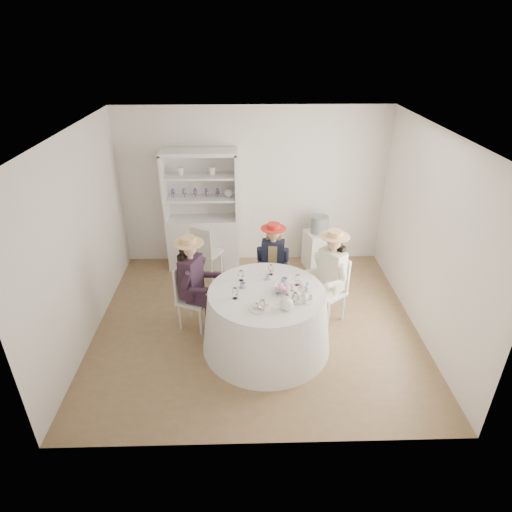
{
  "coord_description": "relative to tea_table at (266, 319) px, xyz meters",
  "views": [
    {
      "loc": [
        -0.14,
        -4.94,
        3.76
      ],
      "look_at": [
        0.0,
        0.1,
        1.05
      ],
      "focal_mm": 30.0,
      "sensor_mm": 36.0,
      "label": 1
    }
  ],
  "objects": [
    {
      "name": "side_table",
      "position": [
        1.0,
        2.12,
        -0.09
      ],
      "size": [
        0.52,
        0.52,
        0.66
      ],
      "primitive_type": "cube",
      "rotation": [
        0.0,
        0.0,
        0.28
      ],
      "color": "silver",
      "rests_on": "ground"
    },
    {
      "name": "hatbox",
      "position": [
        1.0,
        2.12,
        0.38
      ],
      "size": [
        0.31,
        0.31,
        0.3
      ],
      "primitive_type": "cylinder",
      "rotation": [
        0.0,
        0.0,
        0.07
      ],
      "color": "black",
      "rests_on": "side_table"
    },
    {
      "name": "stemware_set",
      "position": [
        -0.0,
        0.0,
        0.5
      ],
      "size": [
        0.87,
        0.91,
        0.15
      ],
      "color": "white",
      "rests_on": "tea_table"
    },
    {
      "name": "wall_front",
      "position": [
        -0.12,
        -1.54,
        0.93
      ],
      "size": [
        4.5,
        0.0,
        4.5
      ],
      "primitive_type": "plane",
      "rotation": [
        -1.57,
        0.0,
        0.0
      ],
      "color": "white",
      "rests_on": "ground"
    },
    {
      "name": "teacup_c",
      "position": [
        0.23,
        0.18,
        0.46
      ],
      "size": [
        0.11,
        0.11,
        0.07
      ],
      "primitive_type": "imported",
      "rotation": [
        0.0,
        0.0,
        0.13
      ],
      "color": "white",
      "rests_on": "tea_table"
    },
    {
      "name": "guest_mid",
      "position": [
        0.14,
        1.06,
        0.31
      ],
      "size": [
        0.48,
        0.5,
        1.29
      ],
      "rotation": [
        0.0,
        0.0,
        -0.13
      ],
      "color": "silver",
      "rests_on": "ground"
    },
    {
      "name": "hutch",
      "position": [
        -0.98,
        2.23,
        0.31
      ],
      "size": [
        1.31,
        0.7,
        2.06
      ],
      "rotation": [
        0.0,
        0.0,
        0.21
      ],
      "color": "silver",
      "rests_on": "ground"
    },
    {
      "name": "guest_left",
      "position": [
        -0.97,
        0.44,
        0.36
      ],
      "size": [
        0.58,
        0.53,
        1.39
      ],
      "rotation": [
        0.0,
        0.0,
        1.2
      ],
      "color": "silver",
      "rests_on": "ground"
    },
    {
      "name": "teacup_a",
      "position": [
        -0.3,
        0.09,
        0.46
      ],
      "size": [
        0.11,
        0.11,
        0.06
      ],
      "primitive_type": "imported",
      "rotation": [
        0.0,
        0.0,
        -0.43
      ],
      "color": "white",
      "rests_on": "tea_table"
    },
    {
      "name": "flower_bowl",
      "position": [
        0.19,
        0.0,
        0.45
      ],
      "size": [
        0.26,
        0.26,
        0.05
      ],
      "primitive_type": "imported",
      "rotation": [
        0.0,
        0.0,
        -0.26
      ],
      "color": "white",
      "rests_on": "tea_table"
    },
    {
      "name": "table_teapot",
      "position": [
        0.21,
        -0.38,
        0.5
      ],
      "size": [
        0.22,
        0.16,
        0.17
      ],
      "rotation": [
        0.0,
        0.0,
        -0.26
      ],
      "color": "white",
      "rests_on": "tea_table"
    },
    {
      "name": "wall_left",
      "position": [
        -2.37,
        0.46,
        0.93
      ],
      "size": [
        0.0,
        4.5,
        4.5
      ],
      "primitive_type": "plane",
      "rotation": [
        1.57,
        0.0,
        1.57
      ],
      "color": "white",
      "rests_on": "ground"
    },
    {
      "name": "wall_right",
      "position": [
        2.13,
        0.46,
        0.93
      ],
      "size": [
        0.0,
        4.5,
        4.5
      ],
      "primitive_type": "plane",
      "rotation": [
        1.57,
        0.0,
        -1.57
      ],
      "color": "white",
      "rests_on": "ground"
    },
    {
      "name": "tea_table",
      "position": [
        0.0,
        0.0,
        0.0
      ],
      "size": [
        1.68,
        1.68,
        0.85
      ],
      "rotation": [
        0.0,
        0.0,
        -0.27
      ],
      "color": "white",
      "rests_on": "ground"
    },
    {
      "name": "sandwich_plate",
      "position": [
        -0.09,
        -0.35,
        0.44
      ],
      "size": [
        0.28,
        0.28,
        0.06
      ],
      "rotation": [
        0.0,
        0.0,
        0.24
      ],
      "color": "white",
      "rests_on": "tea_table"
    },
    {
      "name": "guest_right",
      "position": [
        0.9,
        0.56,
        0.37
      ],
      "size": [
        0.6,
        0.58,
        1.4
      ],
      "rotation": [
        0.0,
        0.0,
        -0.9
      ],
      "color": "silver",
      "rests_on": "ground"
    },
    {
      "name": "flower_arrangement",
      "position": [
        0.21,
        -0.06,
        0.51
      ],
      "size": [
        0.17,
        0.17,
        0.06
      ],
      "rotation": [
        0.0,
        0.0,
        0.04
      ],
      "color": "pink",
      "rests_on": "tea_table"
    },
    {
      "name": "ceiling",
      "position": [
        -0.12,
        0.46,
        2.28
      ],
      "size": [
        4.5,
        4.5,
        0.0
      ],
      "primitive_type": "plane",
      "rotation": [
        3.14,
        0.0,
        0.0
      ],
      "color": "white",
      "rests_on": "wall_back"
    },
    {
      "name": "wall_back",
      "position": [
        -0.12,
        2.46,
        0.93
      ],
      "size": [
        4.5,
        0.0,
        4.5
      ],
      "primitive_type": "plane",
      "rotation": [
        1.57,
        0.0,
        0.0
      ],
      "color": "white",
      "rests_on": "ground"
    },
    {
      "name": "cupcake_stand",
      "position": [
        0.45,
        -0.2,
        0.51
      ],
      "size": [
        0.24,
        0.24,
        0.23
      ],
      "rotation": [
        0.0,
        0.0,
        -0.03
      ],
      "color": "white",
      "rests_on": "tea_table"
    },
    {
      "name": "ground",
      "position": [
        -0.12,
        0.46,
        -0.42
      ],
      "size": [
        4.5,
        4.5,
        0.0
      ],
      "primitive_type": "plane",
      "color": "brown",
      "rests_on": "ground"
    },
    {
      "name": "teacup_b",
      "position": [
        0.03,
        0.28,
        0.46
      ],
      "size": [
        0.07,
        0.07,
        0.06
      ],
      "primitive_type": "imported",
      "rotation": [
        0.0,
        0.0,
        0.2
      ],
      "color": "white",
      "rests_on": "tea_table"
    },
    {
      "name": "spare_chair",
      "position": [
        -0.92,
        1.76,
        0.09
      ],
      "size": [
        0.53,
        0.53,
        0.96
      ],
      "rotation": [
        0.0,
        0.0,
        2.67
      ],
      "color": "silver",
      "rests_on": "ground"
    }
  ]
}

